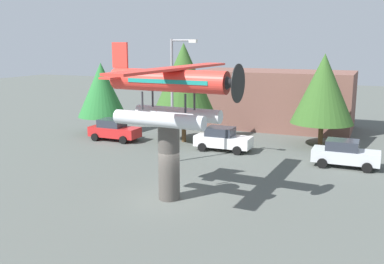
{
  "coord_description": "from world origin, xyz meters",
  "views": [
    {
      "loc": [
        9.66,
        -19.63,
        7.94
      ],
      "look_at": [
        0.0,
        3.0,
        2.97
      ],
      "focal_mm": 41.47,
      "sensor_mm": 36.0,
      "label": 1
    }
  ],
  "objects_px": {
    "streetlight_primary": "(175,92)",
    "tree_east": "(184,78)",
    "tree_center_back": "(323,89)",
    "car_mid_white": "(223,139)",
    "car_far_silver": "(345,154)",
    "display_pedestal": "(169,162)",
    "storefront_building": "(275,99)",
    "floatplane_monument": "(171,90)",
    "car_near_red": "(114,130)",
    "tree_west": "(102,90)"
  },
  "relations": [
    {
      "from": "storefront_building",
      "to": "tree_east",
      "type": "bearing_deg",
      "value": -119.42
    },
    {
      "from": "tree_west",
      "to": "tree_center_back",
      "type": "distance_m",
      "value": 18.68
    },
    {
      "from": "car_far_silver",
      "to": "storefront_building",
      "type": "bearing_deg",
      "value": 121.45
    },
    {
      "from": "car_near_red",
      "to": "car_far_silver",
      "type": "xyz_separation_m",
      "value": [
        18.21,
        -0.96,
        0.0
      ]
    },
    {
      "from": "streetlight_primary",
      "to": "tree_east",
      "type": "relative_size",
      "value": 1.03
    },
    {
      "from": "tree_west",
      "to": "tree_east",
      "type": "xyz_separation_m",
      "value": [
        8.06,
        -0.32,
        1.32
      ]
    },
    {
      "from": "streetlight_primary",
      "to": "storefront_building",
      "type": "bearing_deg",
      "value": 78.15
    },
    {
      "from": "floatplane_monument",
      "to": "car_near_red",
      "type": "distance_m",
      "value": 15.84
    },
    {
      "from": "storefront_building",
      "to": "floatplane_monument",
      "type": "bearing_deg",
      "value": -90.82
    },
    {
      "from": "car_near_red",
      "to": "streetlight_primary",
      "type": "relative_size",
      "value": 0.51
    },
    {
      "from": "floatplane_monument",
      "to": "car_mid_white",
      "type": "bearing_deg",
      "value": 98.17
    },
    {
      "from": "storefront_building",
      "to": "tree_east",
      "type": "relative_size",
      "value": 1.79
    },
    {
      "from": "floatplane_monument",
      "to": "storefront_building",
      "type": "bearing_deg",
      "value": 91.85
    },
    {
      "from": "car_near_red",
      "to": "storefront_building",
      "type": "bearing_deg",
      "value": 45.85
    },
    {
      "from": "car_far_silver",
      "to": "display_pedestal",
      "type": "bearing_deg",
      "value": -128.39
    },
    {
      "from": "car_near_red",
      "to": "storefront_building",
      "type": "xyz_separation_m",
      "value": [
        10.81,
        11.14,
        1.8
      ]
    },
    {
      "from": "car_mid_white",
      "to": "streetlight_primary",
      "type": "bearing_deg",
      "value": -112.83
    },
    {
      "from": "car_far_silver",
      "to": "tree_east",
      "type": "distance_m",
      "value": 13.67
    },
    {
      "from": "car_near_red",
      "to": "car_mid_white",
      "type": "xyz_separation_m",
      "value": [
        9.43,
        0.15,
        0.0
      ]
    },
    {
      "from": "streetlight_primary",
      "to": "floatplane_monument",
      "type": "bearing_deg",
      "value": -66.27
    },
    {
      "from": "car_near_red",
      "to": "tree_east",
      "type": "xyz_separation_m",
      "value": [
        5.53,
        1.78,
        4.33
      ]
    },
    {
      "from": "display_pedestal",
      "to": "storefront_building",
      "type": "xyz_separation_m",
      "value": [
        0.44,
        22.0,
        0.69
      ]
    },
    {
      "from": "tree_east",
      "to": "tree_center_back",
      "type": "xyz_separation_m",
      "value": [
        10.47,
        2.62,
        -0.71
      ]
    },
    {
      "from": "car_mid_white",
      "to": "storefront_building",
      "type": "xyz_separation_m",
      "value": [
        1.38,
        10.99,
        1.8
      ]
    },
    {
      "from": "car_far_silver",
      "to": "storefront_building",
      "type": "distance_m",
      "value": 14.3
    },
    {
      "from": "car_far_silver",
      "to": "car_mid_white",
      "type": "bearing_deg",
      "value": 172.78
    },
    {
      "from": "tree_west",
      "to": "tree_center_back",
      "type": "xyz_separation_m",
      "value": [
        18.53,
        2.31,
        0.61
      ]
    },
    {
      "from": "car_near_red",
      "to": "tree_west",
      "type": "distance_m",
      "value": 4.45
    },
    {
      "from": "floatplane_monument",
      "to": "car_near_red",
      "type": "xyz_separation_m",
      "value": [
        -10.5,
        10.87,
        -4.75
      ]
    },
    {
      "from": "tree_center_back",
      "to": "display_pedestal",
      "type": "bearing_deg",
      "value": -110.28
    },
    {
      "from": "car_mid_white",
      "to": "streetlight_primary",
      "type": "xyz_separation_m",
      "value": [
        -1.85,
        -4.39,
        3.85
      ]
    },
    {
      "from": "tree_center_back",
      "to": "car_mid_white",
      "type": "bearing_deg",
      "value": -147.12
    },
    {
      "from": "tree_east",
      "to": "car_far_silver",
      "type": "bearing_deg",
      "value": -12.19
    },
    {
      "from": "car_near_red",
      "to": "tree_east",
      "type": "bearing_deg",
      "value": 17.82
    },
    {
      "from": "streetlight_primary",
      "to": "tree_center_back",
      "type": "distance_m",
      "value": 12.07
    },
    {
      "from": "storefront_building",
      "to": "display_pedestal",
      "type": "bearing_deg",
      "value": -91.16
    },
    {
      "from": "car_mid_white",
      "to": "tree_east",
      "type": "xyz_separation_m",
      "value": [
        -3.9,
        1.63,
        4.33
      ]
    },
    {
      "from": "floatplane_monument",
      "to": "tree_west",
      "type": "relative_size",
      "value": 1.67
    },
    {
      "from": "tree_center_back",
      "to": "storefront_building",
      "type": "bearing_deg",
      "value": 127.63
    },
    {
      "from": "floatplane_monument",
      "to": "streetlight_primary",
      "type": "bearing_deg",
      "value": 116.4
    },
    {
      "from": "car_near_red",
      "to": "tree_west",
      "type": "bearing_deg",
      "value": 140.31
    },
    {
      "from": "storefront_building",
      "to": "tree_center_back",
      "type": "bearing_deg",
      "value": -52.37
    },
    {
      "from": "display_pedestal",
      "to": "tree_west",
      "type": "distance_m",
      "value": 18.38
    },
    {
      "from": "tree_east",
      "to": "car_mid_white",
      "type": "bearing_deg",
      "value": -22.63
    },
    {
      "from": "floatplane_monument",
      "to": "tree_west",
      "type": "bearing_deg",
      "value": 137.8
    },
    {
      "from": "tree_center_back",
      "to": "car_near_red",
      "type": "bearing_deg",
      "value": -164.63
    },
    {
      "from": "display_pedestal",
      "to": "car_far_silver",
      "type": "bearing_deg",
      "value": 51.61
    },
    {
      "from": "streetlight_primary",
      "to": "storefront_building",
      "type": "height_order",
      "value": "streetlight_primary"
    },
    {
      "from": "car_near_red",
      "to": "tree_center_back",
      "type": "bearing_deg",
      "value": 15.37
    },
    {
      "from": "car_near_red",
      "to": "car_far_silver",
      "type": "height_order",
      "value": "same"
    }
  ]
}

